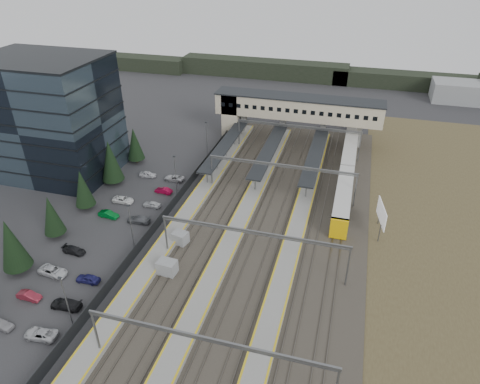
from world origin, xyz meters
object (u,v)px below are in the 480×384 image
(office_building, at_px, (49,117))
(billboard, at_px, (381,214))
(footbridge, at_px, (286,109))
(relay_cabin_far, at_px, (180,238))
(train, at_px, (349,153))
(relay_cabin_near, at_px, (167,268))

(office_building, relative_size, billboard, 3.84)
(footbridge, bearing_deg, billboard, -56.85)
(office_building, height_order, relay_cabin_far, office_building)
(office_building, distance_m, footbridge, 53.18)
(office_building, xyz_separation_m, train, (60.00, 21.27, -10.09))
(office_building, distance_m, billboard, 67.30)
(relay_cabin_near, relative_size, footbridge, 0.07)
(footbridge, xyz_separation_m, billboard, (22.87, -35.02, -4.20))
(relay_cabin_near, height_order, train, train)
(relay_cabin_near, xyz_separation_m, relay_cabin_far, (-0.98, 7.41, -0.07))
(relay_cabin_near, relative_size, relay_cabin_far, 1.07)
(relay_cabin_far, xyz_separation_m, billboard, (31.53, 12.12, 2.64))
(relay_cabin_near, height_order, relay_cabin_far, relay_cabin_near)
(relay_cabin_near, distance_m, train, 51.73)
(footbridge, bearing_deg, relay_cabin_far, -100.41)
(footbridge, distance_m, billboard, 42.04)
(footbridge, height_order, train, footbridge)
(office_building, xyz_separation_m, relay_cabin_far, (35.04, -17.14, -11.10))
(office_building, distance_m, relay_cabin_far, 40.56)
(train, distance_m, billboard, 27.15)
(relay_cabin_near, distance_m, relay_cabin_far, 7.48)
(train, bearing_deg, footbridge, 151.83)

